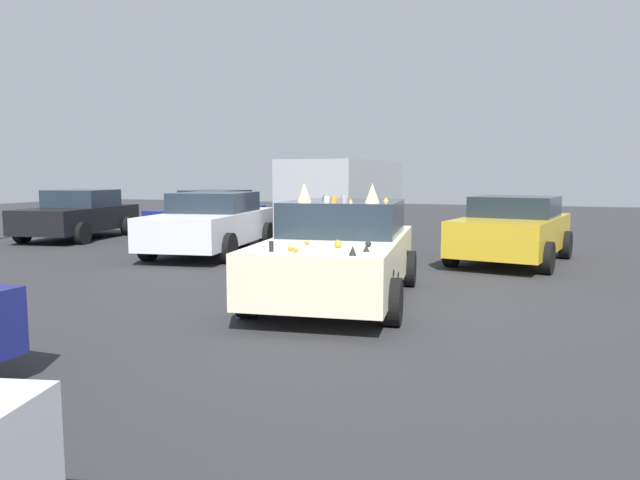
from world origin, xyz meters
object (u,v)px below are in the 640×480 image
object	(u,v)px
parked_sedan_row_back_center	(512,230)
parked_van_behind_right	(345,197)
art_car_decorated	(340,251)
parked_sedan_near_left	(79,215)
parked_sedan_near_right	(213,223)
parked_sedan_far_right	(211,214)

from	to	relation	value
parked_sedan_row_back_center	parked_van_behind_right	bearing A→B (deg)	-109.80
art_car_decorated	parked_sedan_near_left	bearing A→B (deg)	-125.77
parked_sedan_near_right	parked_sedan_near_left	distance (m)	5.60
parked_van_behind_right	parked_sedan_near_right	distance (m)	4.29
art_car_decorated	parked_van_behind_right	world-z (taller)	parked_van_behind_right
art_car_decorated	parked_sedan_row_back_center	bearing A→B (deg)	147.25
parked_sedan_near_left	parked_sedan_row_back_center	bearing A→B (deg)	78.24
parked_sedan_near_right	parked_sedan_row_back_center	world-z (taller)	parked_sedan_near_right
art_car_decorated	parked_van_behind_right	size ratio (longest dim) A/B	0.87
art_car_decorated	parked_sedan_near_left	size ratio (longest dim) A/B	1.07
parked_sedan_far_right	parked_sedan_near_left	distance (m)	3.84
parked_sedan_row_back_center	art_car_decorated	bearing A→B (deg)	-15.14
parked_van_behind_right	parked_sedan_row_back_center	size ratio (longest dim) A/B	1.24
parked_sedan_row_back_center	parked_sedan_far_right	size ratio (longest dim) A/B	1.00
art_car_decorated	parked_sedan_near_right	xyz separation A→B (m)	(3.96, 4.42, 0.01)
parked_sedan_near_right	parked_sedan_row_back_center	xyz separation A→B (m)	(0.84, -6.82, -0.03)
parked_van_behind_right	parked_sedan_far_right	world-z (taller)	parked_van_behind_right
parked_sedan_near_right	art_car_decorated	bearing A→B (deg)	40.57
art_car_decorated	parked_van_behind_right	distance (m)	7.92
parked_sedan_far_right	parked_sedan_near_right	bearing A→B (deg)	32.81
parked_sedan_row_back_center	parked_sedan_far_right	world-z (taller)	same
parked_sedan_near_right	parked_sedan_near_left	xyz separation A→B (m)	(1.60, 5.37, -0.03)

